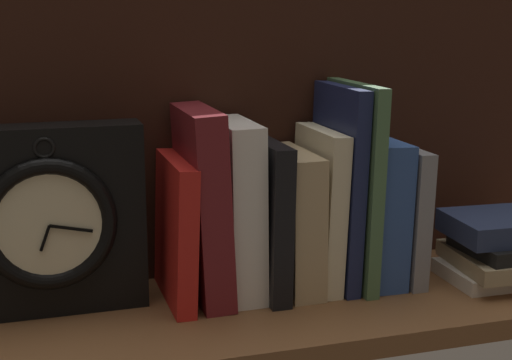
# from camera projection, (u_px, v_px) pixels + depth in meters

# --- Properties ---
(ground_plane) EXTENTS (0.87, 0.27, 0.03)m
(ground_plane) POSITION_uv_depth(u_px,v_px,m) (295.00, 308.00, 0.93)
(ground_plane) COLOR brown
(back_panel) EXTENTS (0.87, 0.01, 0.37)m
(back_panel) POSITION_uv_depth(u_px,v_px,m) (264.00, 131.00, 1.01)
(back_panel) COLOR black
(back_panel) RESTS_ON ground_plane
(book_red_requiem) EXTENTS (0.03, 0.15, 0.17)m
(book_red_requiem) POSITION_uv_depth(u_px,v_px,m) (176.00, 230.00, 0.91)
(book_red_requiem) COLOR red
(book_red_requiem) RESTS_ON ground_plane
(book_maroon_dawkins) EXTENTS (0.05, 0.14, 0.23)m
(book_maroon_dawkins) POSITION_uv_depth(u_px,v_px,m) (203.00, 204.00, 0.92)
(book_maroon_dawkins) COLOR maroon
(book_maroon_dawkins) RESTS_ON ground_plane
(book_white_catcher) EXTENTS (0.04, 0.12, 0.21)m
(book_white_catcher) POSITION_uv_depth(u_px,v_px,m) (237.00, 209.00, 0.93)
(book_white_catcher) COLOR silver
(book_white_catcher) RESTS_ON ground_plane
(book_black_skeptic) EXTENTS (0.03, 0.15, 0.19)m
(book_black_skeptic) POSITION_uv_depth(u_px,v_px,m) (265.00, 216.00, 0.94)
(book_black_skeptic) COLOR black
(book_black_skeptic) RESTS_ON ground_plane
(book_tan_shortstories) EXTENTS (0.04, 0.14, 0.17)m
(book_tan_shortstories) POSITION_uv_depth(u_px,v_px,m) (292.00, 220.00, 0.96)
(book_tan_shortstories) COLOR tan
(book_tan_shortstories) RESTS_ON ground_plane
(book_cream_twain) EXTENTS (0.03, 0.13, 0.20)m
(book_cream_twain) POSITION_uv_depth(u_px,v_px,m) (319.00, 208.00, 0.96)
(book_cream_twain) COLOR beige
(book_cream_twain) RESTS_ON ground_plane
(book_navy_bierce) EXTENTS (0.03, 0.14, 0.25)m
(book_navy_bierce) POSITION_uv_depth(u_px,v_px,m) (337.00, 186.00, 0.96)
(book_navy_bierce) COLOR #192147
(book_navy_bierce) RESTS_ON ground_plane
(book_green_romantic) EXTENTS (0.02, 0.15, 0.26)m
(book_green_romantic) POSITION_uv_depth(u_px,v_px,m) (352.00, 184.00, 0.97)
(book_green_romantic) COLOR #476B44
(book_green_romantic) RESTS_ON ground_plane
(book_blue_modern) EXTENTS (0.05, 0.14, 0.19)m
(book_blue_modern) POSITION_uv_depth(u_px,v_px,m) (374.00, 209.00, 0.99)
(book_blue_modern) COLOR #2D4C8E
(book_blue_modern) RESTS_ON ground_plane
(book_gray_chess) EXTENTS (0.03, 0.15, 0.17)m
(book_gray_chess) POSITION_uv_depth(u_px,v_px,m) (397.00, 211.00, 1.00)
(book_gray_chess) COLOR gray
(book_gray_chess) RESTS_ON ground_plane
(framed_clock) EXTENTS (0.22, 0.07, 0.22)m
(framed_clock) POSITION_uv_depth(u_px,v_px,m) (48.00, 220.00, 0.87)
(framed_clock) COLOR black
(framed_clock) RESTS_ON ground_plane
(book_stack_side) EXTENTS (0.17, 0.15, 0.09)m
(book_stack_side) POSITION_uv_depth(u_px,v_px,m) (511.00, 247.00, 0.99)
(book_stack_side) COLOR beige
(book_stack_side) RESTS_ON ground_plane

